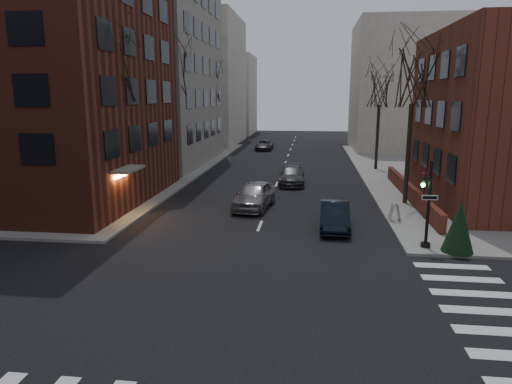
% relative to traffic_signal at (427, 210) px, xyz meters
% --- Properties ---
extents(ground, '(160.00, 160.00, 0.00)m').
position_rel_traffic_signal_xyz_m(ground, '(-7.94, -8.99, -1.91)').
color(ground, black).
rests_on(ground, ground).
extents(building_left_brick, '(15.00, 15.00, 18.00)m').
position_rel_traffic_signal_xyz_m(building_left_brick, '(-23.44, 7.51, 7.09)').
color(building_left_brick, maroon).
rests_on(building_left_brick, ground).
extents(building_left_tan, '(18.00, 18.00, 28.00)m').
position_rel_traffic_signal_xyz_m(building_left_tan, '(-24.94, 25.01, 12.09)').
color(building_left_tan, gray).
rests_on(building_left_tan, ground).
extents(low_wall_right, '(0.35, 16.00, 1.00)m').
position_rel_traffic_signal_xyz_m(low_wall_right, '(1.36, 10.01, -1.26)').
color(low_wall_right, '#60291C').
rests_on(low_wall_right, sidewalk_far_right).
extents(building_distant_la, '(14.00, 16.00, 18.00)m').
position_rel_traffic_signal_xyz_m(building_distant_la, '(-22.94, 46.01, 7.09)').
color(building_distant_la, beige).
rests_on(building_distant_la, ground).
extents(building_distant_ra, '(14.00, 14.00, 16.00)m').
position_rel_traffic_signal_xyz_m(building_distant_ra, '(7.06, 41.01, 6.09)').
color(building_distant_ra, beige).
rests_on(building_distant_ra, ground).
extents(building_distant_lb, '(10.00, 12.00, 14.00)m').
position_rel_traffic_signal_xyz_m(building_distant_lb, '(-20.94, 63.01, 5.09)').
color(building_distant_lb, beige).
rests_on(building_distant_lb, ground).
extents(traffic_signal, '(0.76, 0.44, 4.00)m').
position_rel_traffic_signal_xyz_m(traffic_signal, '(0.00, 0.00, 0.00)').
color(traffic_signal, black).
rests_on(traffic_signal, sidewalk_far_right).
extents(tree_left_a, '(4.18, 4.18, 10.26)m').
position_rel_traffic_signal_xyz_m(tree_left_a, '(-16.74, 5.01, 6.56)').
color(tree_left_a, '#2D231C').
rests_on(tree_left_a, sidewalk_far_left).
extents(tree_left_b, '(4.40, 4.40, 10.80)m').
position_rel_traffic_signal_xyz_m(tree_left_b, '(-16.74, 17.01, 7.00)').
color(tree_left_b, '#2D231C').
rests_on(tree_left_b, sidewalk_far_left).
extents(tree_left_c, '(3.96, 3.96, 9.72)m').
position_rel_traffic_signal_xyz_m(tree_left_c, '(-16.74, 31.01, 6.12)').
color(tree_left_c, '#2D231C').
rests_on(tree_left_c, sidewalk_far_left).
extents(tree_right_a, '(3.96, 3.96, 9.72)m').
position_rel_traffic_signal_xyz_m(tree_right_a, '(0.86, 9.01, 6.12)').
color(tree_right_a, '#2D231C').
rests_on(tree_right_a, sidewalk_far_right).
extents(tree_right_b, '(3.74, 3.74, 9.18)m').
position_rel_traffic_signal_xyz_m(tree_right_b, '(0.86, 23.01, 5.68)').
color(tree_right_b, '#2D231C').
rests_on(tree_right_b, sidewalk_far_right).
extents(streetlamp_near, '(0.36, 0.36, 6.28)m').
position_rel_traffic_signal_xyz_m(streetlamp_near, '(-16.14, 13.01, 2.33)').
color(streetlamp_near, black).
rests_on(streetlamp_near, sidewalk_far_left).
extents(streetlamp_far, '(0.36, 0.36, 6.28)m').
position_rel_traffic_signal_xyz_m(streetlamp_far, '(-16.14, 33.01, 2.33)').
color(streetlamp_far, black).
rests_on(streetlamp_far, sidewalk_far_left).
extents(parked_sedan, '(1.62, 4.35, 1.42)m').
position_rel_traffic_signal_xyz_m(parked_sedan, '(-3.94, 2.93, -1.20)').
color(parked_sedan, black).
rests_on(parked_sedan, ground).
extents(car_lane_silver, '(2.61, 5.14, 1.68)m').
position_rel_traffic_signal_xyz_m(car_lane_silver, '(-8.74, 6.93, -1.07)').
color(car_lane_silver, gray).
rests_on(car_lane_silver, ground).
extents(car_lane_gray, '(2.14, 5.01, 1.44)m').
position_rel_traffic_signal_xyz_m(car_lane_gray, '(-6.74, 15.11, -1.19)').
color(car_lane_gray, '#38383C').
rests_on(car_lane_gray, ground).
extents(car_lane_far, '(2.11, 4.56, 1.27)m').
position_rel_traffic_signal_xyz_m(car_lane_far, '(-11.33, 38.06, -1.27)').
color(car_lane_far, '#3C3B40').
rests_on(car_lane_far, ground).
extents(sandwich_board, '(0.49, 0.64, 0.96)m').
position_rel_traffic_signal_xyz_m(sandwich_board, '(-0.57, 4.45, -1.28)').
color(sandwich_board, silver).
rests_on(sandwich_board, sidewalk_far_right).
extents(evergreen_shrub, '(1.67, 1.67, 2.29)m').
position_rel_traffic_signal_xyz_m(evergreen_shrub, '(1.30, -0.49, -0.61)').
color(evergreen_shrub, black).
rests_on(evergreen_shrub, sidewalk_far_right).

